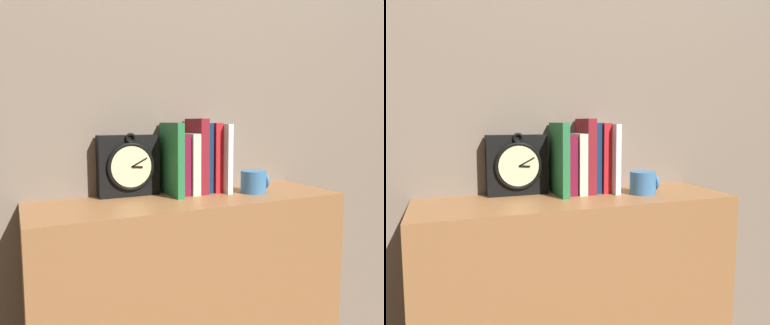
{
  "view_description": "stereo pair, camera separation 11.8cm",
  "coord_description": "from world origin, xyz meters",
  "views": [
    {
      "loc": [
        -0.51,
        -1.06,
        1.17
      ],
      "look_at": [
        0.0,
        0.0,
        1.04
      ],
      "focal_mm": 35.0,
      "sensor_mm": 36.0,
      "label": 1
    },
    {
      "loc": [
        -0.4,
        -1.1,
        1.17
      ],
      "look_at": [
        0.0,
        0.0,
        1.04
      ],
      "focal_mm": 35.0,
      "sensor_mm": 36.0,
      "label": 2
    }
  ],
  "objects": [
    {
      "name": "wall_back",
      "position": [
        0.0,
        0.18,
        1.3
      ],
      "size": [
        6.0,
        0.05,
        2.6
      ],
      "color": "#756656",
      "rests_on": "ground_plane"
    },
    {
      "name": "clock",
      "position": [
        -0.17,
        0.12,
        1.03
      ],
      "size": [
        0.2,
        0.06,
        0.21
      ],
      "color": "black",
      "rests_on": "bookshelf"
    },
    {
      "name": "book_slot0_green",
      "position": [
        -0.04,
        0.07,
        1.05
      ],
      "size": [
        0.02,
        0.16,
        0.24
      ],
      "color": "#246F3B",
      "rests_on": "bookshelf"
    },
    {
      "name": "book_slot1_maroon",
      "position": [
        -0.01,
        0.08,
        1.03
      ],
      "size": [
        0.04,
        0.12,
        0.2
      ],
      "color": "maroon",
      "rests_on": "bookshelf"
    },
    {
      "name": "book_slot2_cream",
      "position": [
        0.03,
        0.08,
        1.03
      ],
      "size": [
        0.03,
        0.13,
        0.2
      ],
      "color": "beige",
      "rests_on": "bookshelf"
    },
    {
      "name": "book_slot3_maroon",
      "position": [
        0.06,
        0.08,
        1.05
      ],
      "size": [
        0.03,
        0.13,
        0.25
      ],
      "color": "maroon",
      "rests_on": "bookshelf"
    },
    {
      "name": "book_slot4_navy",
      "position": [
        0.09,
        0.09,
        1.05
      ],
      "size": [
        0.03,
        0.11,
        0.24
      ],
      "color": "#11294D",
      "rests_on": "bookshelf"
    },
    {
      "name": "book_slot5_red",
      "position": [
        0.12,
        0.09,
        1.05
      ],
      "size": [
        0.03,
        0.12,
        0.24
      ],
      "color": "#B11920",
      "rests_on": "bookshelf"
    },
    {
      "name": "book_slot6_white",
      "position": [
        0.14,
        0.07,
        1.04
      ],
      "size": [
        0.02,
        0.15,
        0.23
      ],
      "color": "silver",
      "rests_on": "bookshelf"
    },
    {
      "name": "mug",
      "position": [
        0.23,
        -0.01,
        0.96
      ],
      "size": [
        0.09,
        0.09,
        0.08
      ],
      "color": "teal",
      "rests_on": "bookshelf"
    }
  ]
}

